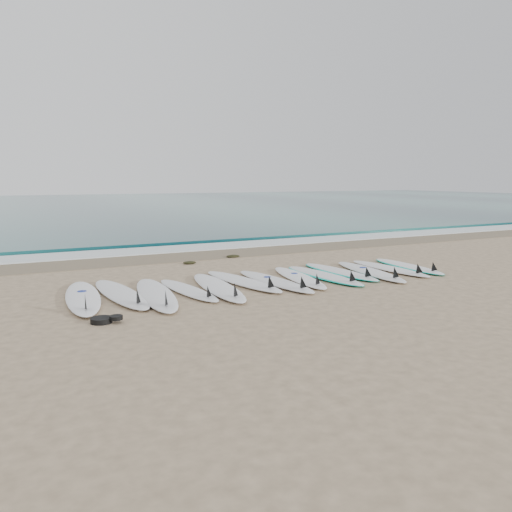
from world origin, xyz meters
name	(u,v)px	position (x,y,z in m)	size (l,w,h in m)	color
ground	(271,282)	(0.00, 0.00, 0.00)	(120.00, 120.00, 0.00)	#9C8365
ocean	(75,206)	(0.00, 32.50, 0.01)	(120.00, 55.00, 0.03)	#185455
wet_sand_band	(202,255)	(0.00, 4.10, 0.01)	(120.00, 1.80, 0.01)	#71624B
foam_band	(186,248)	(0.00, 5.50, 0.02)	(120.00, 1.40, 0.04)	silver
wave_crest	(172,242)	(0.00, 7.00, 0.05)	(120.00, 1.00, 0.10)	#185455
surfboard_0	(83,297)	(-3.75, 0.06, 0.06)	(0.84, 2.89, 0.36)	white
surfboard_1	(122,294)	(-3.08, 0.05, 0.06)	(0.81, 2.85, 0.36)	silver
surfboard_2	(157,294)	(-2.52, -0.29, 0.06)	(0.92, 2.95, 0.37)	white
surfboard_3	(189,290)	(-1.86, -0.18, 0.05)	(0.76, 2.35, 0.30)	white
surfboard_4	(219,287)	(-1.27, -0.23, 0.06)	(0.82, 2.86, 0.36)	white
surfboard_5	(244,281)	(-0.59, 0.07, 0.06)	(0.94, 2.70, 0.34)	white
surfboard_6	(276,281)	(0.00, -0.23, 0.06)	(0.78, 2.69, 0.34)	white
surfboard_7	(300,277)	(0.65, -0.10, 0.06)	(0.90, 2.60, 0.33)	white
surfboard_8	(324,275)	(1.26, -0.12, 0.05)	(0.78, 2.60, 0.33)	white
surfboard_9	(341,272)	(1.84, 0.09, 0.05)	(0.75, 2.54, 0.32)	white
surfboard_10	(371,271)	(2.44, -0.25, 0.06)	(0.92, 2.78, 0.35)	white
surfboard_11	(391,268)	(3.13, -0.12, 0.06)	(0.63, 2.51, 0.32)	white
surfboard_12	(409,266)	(3.75, -0.06, 0.05)	(0.75, 2.46, 0.31)	white
seaweed_near	(189,263)	(-0.79, 2.89, 0.03)	(0.34, 0.26, 0.07)	black
seaweed_far	(233,256)	(0.61, 3.33, 0.04)	(0.38, 0.29, 0.07)	black
leash_coil	(105,320)	(-3.65, -1.51, 0.05)	(0.46, 0.36, 0.11)	black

